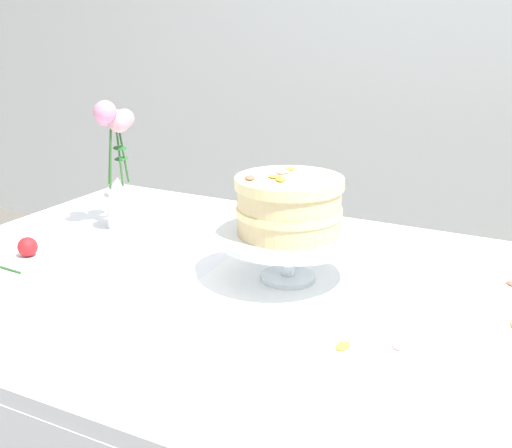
{
  "coord_description": "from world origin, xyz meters",
  "views": [
    {
      "loc": [
        0.6,
        -1.06,
        1.25
      ],
      "look_at": [
        0.04,
        0.01,
        0.86
      ],
      "focal_mm": 46.11,
      "sensor_mm": 36.0,
      "label": 1
    }
  ],
  "objects": [
    {
      "name": "flower_vase",
      "position": [
        -0.42,
        0.16,
        0.89
      ],
      "size": [
        0.1,
        0.12,
        0.32
      ],
      "color": "silver",
      "rests_on": "dining_table"
    },
    {
      "name": "dining_table",
      "position": [
        0.0,
        -0.03,
        0.65
      ],
      "size": [
        1.4,
        1.0,
        0.74
      ],
      "color": "white",
      "rests_on": "ground"
    },
    {
      "name": "cake_stand",
      "position": [
        0.09,
        0.05,
        0.82
      ],
      "size": [
        0.29,
        0.29,
        0.1
      ],
      "color": "silver",
      "rests_on": "linen_napkin"
    },
    {
      "name": "loose_petal_1",
      "position": [
        0.36,
        -0.11,
        0.74
      ],
      "size": [
        0.03,
        0.04,
        0.0
      ],
      "primitive_type": "ellipsoid",
      "rotation": [
        0.0,
        0.0,
        4.8
      ],
      "color": "pink",
      "rests_on": "dining_table"
    },
    {
      "name": "fallen_rose",
      "position": [
        -0.47,
        -0.1,
        0.76
      ],
      "size": [
        0.14,
        0.11,
        0.04
      ],
      "color": "#2D6028",
      "rests_on": "dining_table"
    },
    {
      "name": "loose_petal_2",
      "position": [
        0.29,
        -0.16,
        0.74
      ],
      "size": [
        0.02,
        0.04,
        0.0
      ],
      "primitive_type": "ellipsoid",
      "rotation": [
        0.0,
        0.0,
        1.51
      ],
      "color": "yellow",
      "rests_on": "dining_table"
    },
    {
      "name": "layer_cake",
      "position": [
        0.09,
        0.05,
        0.9
      ],
      "size": [
        0.21,
        0.21,
        0.12
      ],
      "color": "beige",
      "rests_on": "cake_stand"
    },
    {
      "name": "linen_napkin",
      "position": [
        0.09,
        0.05,
        0.74
      ],
      "size": [
        0.34,
        0.34,
        0.0
      ],
      "primitive_type": "cube",
      "rotation": [
        0.0,
        0.0,
        0.07
      ],
      "color": "white",
      "rests_on": "dining_table"
    }
  ]
}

